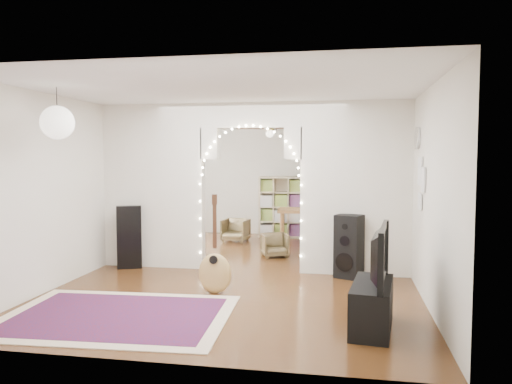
% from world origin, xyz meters
% --- Properties ---
extents(floor, '(7.50, 7.50, 0.00)m').
position_xyz_m(floor, '(0.00, 0.00, 0.00)').
color(floor, black).
rests_on(floor, ground).
extents(ceiling, '(5.00, 7.50, 0.02)m').
position_xyz_m(ceiling, '(0.00, 0.00, 2.70)').
color(ceiling, white).
rests_on(ceiling, wall_back).
extents(wall_back, '(5.00, 0.02, 2.70)m').
position_xyz_m(wall_back, '(0.00, 3.75, 1.35)').
color(wall_back, silver).
rests_on(wall_back, floor).
extents(wall_front, '(5.00, 0.02, 2.70)m').
position_xyz_m(wall_front, '(0.00, -3.75, 1.35)').
color(wall_front, silver).
rests_on(wall_front, floor).
extents(wall_left, '(0.02, 7.50, 2.70)m').
position_xyz_m(wall_left, '(-2.50, 0.00, 1.35)').
color(wall_left, silver).
rests_on(wall_left, floor).
extents(wall_right, '(0.02, 7.50, 2.70)m').
position_xyz_m(wall_right, '(2.50, 0.00, 1.35)').
color(wall_right, silver).
rests_on(wall_right, floor).
extents(divider_wall, '(5.00, 0.20, 2.70)m').
position_xyz_m(divider_wall, '(0.00, 0.00, 1.42)').
color(divider_wall, silver).
rests_on(divider_wall, floor).
extents(fairy_lights, '(1.64, 0.04, 1.60)m').
position_xyz_m(fairy_lights, '(0.00, -0.13, 1.55)').
color(fairy_lights, '#FFEABF').
rests_on(fairy_lights, divider_wall).
extents(window, '(0.04, 1.20, 1.40)m').
position_xyz_m(window, '(-2.47, 1.80, 1.50)').
color(window, white).
rests_on(window, wall_left).
extents(wall_clock, '(0.03, 0.31, 0.31)m').
position_xyz_m(wall_clock, '(2.48, -0.60, 2.10)').
color(wall_clock, white).
rests_on(wall_clock, wall_right).
extents(picture_frames, '(0.02, 0.50, 0.70)m').
position_xyz_m(picture_frames, '(2.48, -1.00, 1.50)').
color(picture_frames, white).
rests_on(picture_frames, wall_right).
extents(paper_lantern, '(0.40, 0.40, 0.40)m').
position_xyz_m(paper_lantern, '(-1.90, -2.40, 2.25)').
color(paper_lantern, white).
rests_on(paper_lantern, ceiling).
extents(ceiling_fan, '(1.10, 1.10, 0.30)m').
position_xyz_m(ceiling_fan, '(0.00, 2.00, 2.40)').
color(ceiling_fan, gold).
rests_on(ceiling_fan, ceiling).
extents(area_rug, '(2.70, 2.08, 0.02)m').
position_xyz_m(area_rug, '(-1.10, -2.61, 0.01)').
color(area_rug, maroon).
rests_on(area_rug, floor).
extents(guitar_case, '(0.42, 0.28, 1.04)m').
position_xyz_m(guitar_case, '(-2.00, -0.25, 0.52)').
color(guitar_case, black).
rests_on(guitar_case, floor).
extents(acoustic_guitar, '(0.48, 0.24, 1.14)m').
position_xyz_m(acoustic_guitar, '(-0.22, -1.47, 0.50)').
color(acoustic_guitar, tan).
rests_on(acoustic_guitar, floor).
extents(tabby_cat, '(0.23, 0.50, 0.33)m').
position_xyz_m(tabby_cat, '(-0.43, -0.55, 0.13)').
color(tabby_cat, brown).
rests_on(tabby_cat, floor).
extents(floor_speaker, '(0.47, 0.44, 0.96)m').
position_xyz_m(floor_speaker, '(1.56, -0.25, 0.48)').
color(floor_speaker, black).
rests_on(floor_speaker, floor).
extents(media_console, '(0.52, 1.04, 0.50)m').
position_xyz_m(media_console, '(1.79, -2.52, 0.25)').
color(media_console, black).
rests_on(media_console, floor).
extents(tv, '(0.27, 1.08, 0.62)m').
position_xyz_m(tv, '(1.79, -2.52, 0.81)').
color(tv, black).
rests_on(tv, media_console).
extents(bookcase, '(1.35, 0.35, 1.39)m').
position_xyz_m(bookcase, '(0.23, 3.37, 0.69)').
color(bookcase, beige).
rests_on(bookcase, floor).
extents(dining_table, '(1.25, 0.87, 0.76)m').
position_xyz_m(dining_table, '(0.73, 2.39, 0.68)').
color(dining_table, brown).
rests_on(dining_table, floor).
extents(flower_vase, '(0.19, 0.19, 0.19)m').
position_xyz_m(flower_vase, '(0.73, 2.39, 0.85)').
color(flower_vase, silver).
rests_on(flower_vase, dining_table).
extents(dining_chair_left, '(0.59, 0.60, 0.49)m').
position_xyz_m(dining_chair_left, '(-0.84, 2.59, 0.25)').
color(dining_chair_left, brown).
rests_on(dining_chair_left, floor).
extents(dining_chair_right, '(0.60, 0.60, 0.43)m').
position_xyz_m(dining_chair_right, '(0.23, 1.11, 0.22)').
color(dining_chair_right, brown).
rests_on(dining_chair_right, floor).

